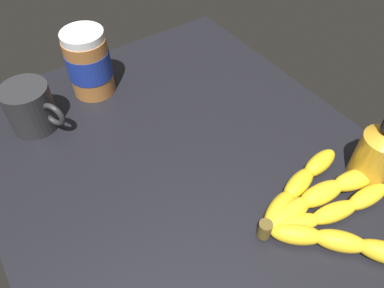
{
  "coord_description": "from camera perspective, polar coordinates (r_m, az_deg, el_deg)",
  "views": [
    {
      "loc": [
        30.87,
        -22.19,
        49.57
      ],
      "look_at": [
        -2.66,
        0.74,
        4.51
      ],
      "focal_mm": 34.85,
      "sensor_mm": 36.0,
      "label": 1
    }
  ],
  "objects": [
    {
      "name": "honey_bottle",
      "position": [
        0.65,
        26.54,
        -1.16
      ],
      "size": [
        6.31,
        6.31,
        13.05
      ],
      "color": "gold",
      "rests_on": "ground_plane"
    },
    {
      "name": "coffee_mug",
      "position": [
        0.73,
        -23.44,
        5.15
      ],
      "size": [
        11.31,
        8.61,
        8.65
      ],
      "color": "#262628",
      "rests_on": "ground_plane"
    },
    {
      "name": "banana_bunch",
      "position": [
        0.6,
        19.3,
        -9.05
      ],
      "size": [
        21.98,
        23.45,
        3.3
      ],
      "color": "yellow",
      "rests_on": "ground_plane"
    },
    {
      "name": "ground_plane",
      "position": [
        0.64,
        0.81,
        -5.4
      ],
      "size": [
        82.11,
        62.87,
        3.1
      ],
      "primitive_type": "cube",
      "color": "black"
    },
    {
      "name": "peanut_butter_jar",
      "position": [
        0.76,
        -15.52,
        11.84
      ],
      "size": [
        8.48,
        8.48,
        13.32
      ],
      "color": "#9E602D",
      "rests_on": "ground_plane"
    }
  ]
}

